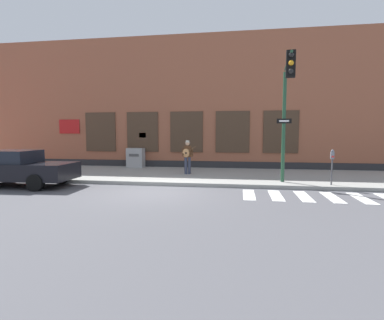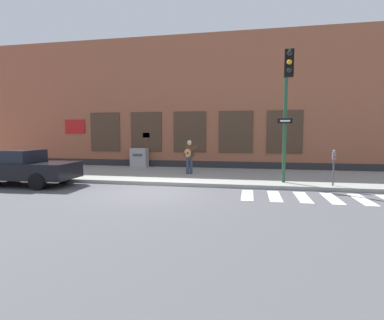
{
  "view_description": "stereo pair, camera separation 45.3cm",
  "coord_description": "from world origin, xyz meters",
  "px_view_note": "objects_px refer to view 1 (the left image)",
  "views": [
    {
      "loc": [
        3.19,
        -10.88,
        2.25
      ],
      "look_at": [
        1.2,
        1.67,
        1.1
      ],
      "focal_mm": 28.0,
      "sensor_mm": 36.0,
      "label": 1
    },
    {
      "loc": [
        3.63,
        -10.8,
        2.25
      ],
      "look_at": [
        1.2,
        1.67,
        1.1
      ],
      "focal_mm": 28.0,
      "sensor_mm": 36.0,
      "label": 2
    }
  ],
  "objects_px": {
    "traffic_light": "(286,100)",
    "utility_box": "(136,158)",
    "parking_meter": "(332,162)",
    "busker": "(187,155)",
    "red_car": "(18,168)"
  },
  "relations": [
    {
      "from": "red_car",
      "to": "traffic_light",
      "type": "xyz_separation_m",
      "value": [
        10.98,
        0.87,
        2.75
      ]
    },
    {
      "from": "parking_meter",
      "to": "utility_box",
      "type": "xyz_separation_m",
      "value": [
        -9.99,
        4.85,
        -0.36
      ]
    },
    {
      "from": "red_car",
      "to": "traffic_light",
      "type": "height_order",
      "value": "traffic_light"
    },
    {
      "from": "parking_meter",
      "to": "red_car",
      "type": "bearing_deg",
      "value": -173.34
    },
    {
      "from": "parking_meter",
      "to": "utility_box",
      "type": "height_order",
      "value": "parking_meter"
    },
    {
      "from": "traffic_light",
      "to": "utility_box",
      "type": "xyz_separation_m",
      "value": [
        -8.06,
        5.49,
        -2.78
      ]
    },
    {
      "from": "parking_meter",
      "to": "traffic_light",
      "type": "bearing_deg",
      "value": -161.83
    },
    {
      "from": "traffic_light",
      "to": "busker",
      "type": "bearing_deg",
      "value": 146.39
    },
    {
      "from": "red_car",
      "to": "busker",
      "type": "height_order",
      "value": "busker"
    },
    {
      "from": "traffic_light",
      "to": "utility_box",
      "type": "bearing_deg",
      "value": 145.75
    },
    {
      "from": "busker",
      "to": "parking_meter",
      "type": "height_order",
      "value": "busker"
    },
    {
      "from": "busker",
      "to": "red_car",
      "type": "bearing_deg",
      "value": -150.12
    },
    {
      "from": "traffic_light",
      "to": "parking_meter",
      "type": "xyz_separation_m",
      "value": [
        1.93,
        0.63,
        -2.42
      ]
    },
    {
      "from": "parking_meter",
      "to": "utility_box",
      "type": "relative_size",
      "value": 1.22
    },
    {
      "from": "red_car",
      "to": "busker",
      "type": "xyz_separation_m",
      "value": [
        6.59,
        3.79,
        0.37
      ]
    }
  ]
}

